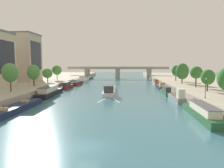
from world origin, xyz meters
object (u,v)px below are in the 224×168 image
moored_boat_left_near (17,108)px  tree_right_third (182,71)px  moored_boat_left_upstream (89,77)px  moored_boat_right_downstream (155,82)px  moored_boat_left_midway (67,86)px  tree_left_by_lamp (10,73)px  barge_midriver (109,90)px  moored_boat_right_second (161,86)px  tree_right_by_lamp (176,71)px  tree_right_past_mid (208,77)px  moored_boat_left_second (84,79)px  tree_left_nearest (47,73)px  moored_boat_right_midway (177,97)px  moored_boat_right_far (202,112)px  tree_left_end_of_row (34,72)px  moored_boat_left_lone (77,82)px  bridge_far (118,71)px  lamppost_right_bank (206,87)px  tree_left_distant (57,70)px  moored_boat_right_near (166,91)px  tree_right_nearest (196,73)px  moored_boat_left_far (50,92)px

moored_boat_left_near → tree_right_third: (42.06, 34.97, 5.98)m
moored_boat_left_upstream → moored_boat_right_downstream: 49.06m
moored_boat_left_midway → tree_left_by_lamp: tree_left_by_lamp is taller
barge_midriver → moored_boat_right_second: barge_midriver is taller
tree_right_third → tree_right_by_lamp: 10.56m
moored_boat_right_downstream → tree_right_past_mid: (7.78, -35.49, 4.79)m
barge_midriver → moored_boat_right_downstream: barge_midriver is taller
barge_midriver → tree_right_past_mid: tree_right_past_mid is taller
moored_boat_left_second → tree_left_nearest: tree_left_nearest is taller
moored_boat_left_second → moored_boat_right_midway: bearing=-57.4°
moored_boat_right_far → tree_left_end_of_row: size_ratio=2.19×
moored_boat_left_midway → tree_left_nearest: size_ratio=2.00×
moored_boat_right_midway → tree_right_by_lamp: 34.70m
moored_boat_left_midway → moored_boat_left_lone: 14.28m
moored_boat_right_second → moored_boat_right_downstream: size_ratio=1.12×
tree_right_by_lamp → bridge_far: 48.64m
moored_boat_right_far → lamppost_right_bank: size_ratio=3.59×
tree_left_distant → moored_boat_right_near: bearing=-28.0°
moored_boat_left_second → tree_right_third: size_ratio=2.30×
moored_boat_left_upstream → tree_right_third: (42.69, -49.29, 5.65)m
tree_right_nearest → bridge_far: tree_right_nearest is taller
moored_boat_right_downstream → tree_right_third: (7.09, -15.54, 5.52)m
barge_midriver → bridge_far: 61.24m
moored_boat_right_near → moored_boat_right_downstream: moored_boat_right_downstream is taller
moored_boat_right_near → bridge_far: 65.14m
moored_boat_right_far → tree_left_by_lamp: bearing=161.1°
tree_right_nearest → tree_right_third: 11.10m
moored_boat_right_second → moored_boat_right_downstream: 13.06m
moored_boat_left_second → tree_right_by_lamp: (42.96, -21.14, 5.49)m
tree_left_distant → lamppost_right_bank: tree_left_distant is taller
tree_left_end_of_row → bridge_far: size_ratio=0.11×
moored_boat_right_second → tree_left_by_lamp: tree_left_by_lamp is taller
moored_boat_left_upstream → tree_left_distant: (-7.36, -37.69, 5.60)m
moored_boat_right_downstream → lamppost_right_bank: bearing=-86.3°
moored_boat_left_midway → moored_boat_right_second: moored_boat_right_second is taller
moored_boat_left_midway → tree_right_by_lamp: size_ratio=1.65×
barge_midriver → tree_left_nearest: 27.13m
moored_boat_left_second → tree_left_nearest: (-7.78, -30.35, 4.64)m
tree_left_by_lamp → bridge_far: size_ratio=0.12×
moored_boat_right_midway → tree_right_by_lamp: (8.24, 33.26, 5.49)m
moored_boat_left_near → moored_boat_right_midway: bearing=19.6°
moored_boat_left_far → moored_boat_left_upstream: moored_boat_left_far is taller
tree_right_by_lamp → bridge_far: size_ratio=0.10×
moored_boat_right_far → moored_boat_right_second: moored_boat_right_second is taller
moored_boat_left_midway → moored_boat_right_near: size_ratio=0.95×
moored_boat_left_near → tree_right_third: tree_right_third is taller
moored_boat_left_near → tree_right_past_mid: size_ratio=2.91×
moored_boat_left_midway → moored_boat_left_upstream: (-0.32, 48.88, -0.12)m
moored_boat_left_second → moored_boat_left_upstream: bearing=90.8°
tree_left_end_of_row → tree_left_by_lamp: bearing=-91.3°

